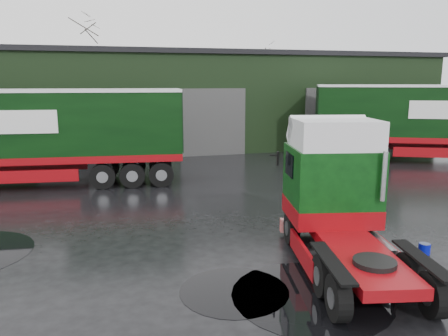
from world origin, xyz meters
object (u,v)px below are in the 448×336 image
Objects in this scene: trailer_left at (25,138)px; tree_back_a at (84,77)px; hero_tractor at (353,201)px; tree_back_b at (254,88)px; wash_bucket at (424,249)px; warehouse at (194,99)px; lorry_right at (432,123)px.

tree_back_a reaches higher than trailer_left.
hero_tractor is 0.43× the size of trailer_left.
tree_back_a is 1.27× the size of tree_back_b.
hero_tractor is 19.27× the size of wash_bucket.
warehouse is 23.05m from hero_tractor.
trailer_left is at bearing 136.29° from wash_bucket.
lorry_right reaches higher than wash_bucket.
tree_back_a is 16.03m from tree_back_b.
hero_tractor is 0.35× the size of lorry_right.
lorry_right is 15.03m from wash_bucket.
warehouse reaches higher than wash_bucket.
tree_back_b is (17.50, 21.65, 1.68)m from trailer_left.
hero_tractor is (-0.73, -23.00, -1.39)m from warehouse.
warehouse is at bearing 94.58° from wash_bucket.
tree_back_b is at bearing 79.18° from wash_bucket.
warehouse is at bearing -128.66° from tree_back_b.
tree_back_a reaches higher than lorry_right.
tree_back_b is (8.00, 10.00, 0.59)m from warehouse.
tree_back_b is (8.73, 33.00, 1.98)m from hero_tractor.
trailer_left is at bearing -129.19° from warehouse.
trailer_left is 27.89m from tree_back_b.
wash_bucket is 0.04× the size of tree_back_b.
hero_tractor is 34.19m from tree_back_b.
warehouse is 15.07m from trailer_left.
hero_tractor is 17.01m from lorry_right.
hero_tractor is at bearing -104.81° from tree_back_b.
tree_back_a is at bearing -112.89° from lorry_right.
tree_back_a is at bearing 106.80° from wash_bucket.
trailer_left is (-9.50, -11.65, -1.08)m from warehouse.
lorry_right is (12.05, 12.00, 0.37)m from hero_tractor.
hero_tractor is at bearing -167.79° from wash_bucket.
trailer_left is at bearing -93.96° from tree_back_a.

